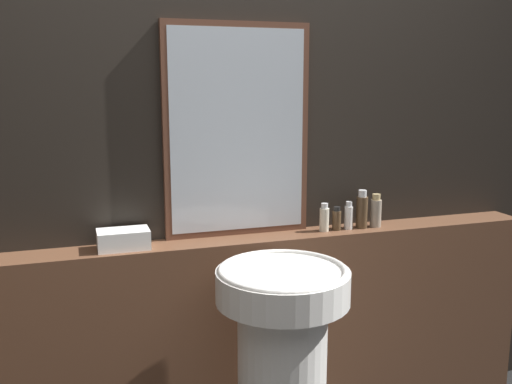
{
  "coord_description": "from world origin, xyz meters",
  "views": [
    {
      "loc": [
        -0.69,
        -0.79,
        1.53
      ],
      "look_at": [
        -0.0,
        1.3,
        1.11
      ],
      "focal_mm": 40.0,
      "sensor_mm": 36.0,
      "label": 1
    }
  ],
  "objects_px": {
    "pedestal_sink": "(281,368)",
    "shampoo_bottle": "(324,218)",
    "mirror": "(237,131)",
    "body_wash_bottle": "(362,210)",
    "lotion_bottle": "(349,216)",
    "conditioner_bottle": "(337,219)",
    "hand_soap_bottle": "(376,212)",
    "towel_stack": "(123,239)"
  },
  "relations": [
    {
      "from": "pedestal_sink",
      "to": "shampoo_bottle",
      "type": "relative_size",
      "value": 7.25
    },
    {
      "from": "mirror",
      "to": "body_wash_bottle",
      "type": "distance_m",
      "value": 0.66
    },
    {
      "from": "shampoo_bottle",
      "to": "lotion_bottle",
      "type": "relative_size",
      "value": 1.0
    },
    {
      "from": "pedestal_sink",
      "to": "conditioner_bottle",
      "type": "relative_size",
      "value": 8.62
    },
    {
      "from": "shampoo_bottle",
      "to": "body_wash_bottle",
      "type": "bearing_deg",
      "value": 0.0
    },
    {
      "from": "body_wash_bottle",
      "to": "hand_soap_bottle",
      "type": "relative_size",
      "value": 1.15
    },
    {
      "from": "lotion_bottle",
      "to": "body_wash_bottle",
      "type": "bearing_deg",
      "value": 0.0
    },
    {
      "from": "towel_stack",
      "to": "shampoo_bottle",
      "type": "height_order",
      "value": "shampoo_bottle"
    },
    {
      "from": "lotion_bottle",
      "to": "body_wash_bottle",
      "type": "xyz_separation_m",
      "value": [
        0.06,
        0.0,
        0.02
      ]
    },
    {
      "from": "pedestal_sink",
      "to": "body_wash_bottle",
      "type": "relative_size",
      "value": 5.25
    },
    {
      "from": "mirror",
      "to": "hand_soap_bottle",
      "type": "relative_size",
      "value": 5.89
    },
    {
      "from": "pedestal_sink",
      "to": "mirror",
      "type": "xyz_separation_m",
      "value": [
        -0.03,
        0.45,
        0.83
      ]
    },
    {
      "from": "mirror",
      "to": "shampoo_bottle",
      "type": "bearing_deg",
      "value": -10.52
    },
    {
      "from": "pedestal_sink",
      "to": "body_wash_bottle",
      "type": "height_order",
      "value": "body_wash_bottle"
    },
    {
      "from": "shampoo_bottle",
      "to": "conditioner_bottle",
      "type": "relative_size",
      "value": 1.19
    },
    {
      "from": "pedestal_sink",
      "to": "towel_stack",
      "type": "xyz_separation_m",
      "value": [
        -0.51,
        0.39,
        0.43
      ]
    },
    {
      "from": "towel_stack",
      "to": "lotion_bottle",
      "type": "bearing_deg",
      "value": 0.0
    },
    {
      "from": "pedestal_sink",
      "to": "shampoo_bottle",
      "type": "distance_m",
      "value": 0.68
    },
    {
      "from": "conditioner_bottle",
      "to": "lotion_bottle",
      "type": "height_order",
      "value": "lotion_bottle"
    },
    {
      "from": "conditioner_bottle",
      "to": "towel_stack",
      "type": "bearing_deg",
      "value": 180.0
    },
    {
      "from": "body_wash_bottle",
      "to": "lotion_bottle",
      "type": "bearing_deg",
      "value": 180.0
    },
    {
      "from": "lotion_bottle",
      "to": "conditioner_bottle",
      "type": "bearing_deg",
      "value": 180.0
    },
    {
      "from": "pedestal_sink",
      "to": "body_wash_bottle",
      "type": "xyz_separation_m",
      "value": [
        0.52,
        0.39,
        0.47
      ]
    },
    {
      "from": "towel_stack",
      "to": "shampoo_bottle",
      "type": "xyz_separation_m",
      "value": [
        0.85,
        0.0,
        0.02
      ]
    },
    {
      "from": "mirror",
      "to": "towel_stack",
      "type": "distance_m",
      "value": 0.63
    },
    {
      "from": "conditioner_bottle",
      "to": "hand_soap_bottle",
      "type": "height_order",
      "value": "hand_soap_bottle"
    },
    {
      "from": "lotion_bottle",
      "to": "hand_soap_bottle",
      "type": "height_order",
      "value": "hand_soap_bottle"
    },
    {
      "from": "mirror",
      "to": "hand_soap_bottle",
      "type": "height_order",
      "value": "mirror"
    },
    {
      "from": "towel_stack",
      "to": "lotion_bottle",
      "type": "height_order",
      "value": "lotion_bottle"
    },
    {
      "from": "conditioner_bottle",
      "to": "shampoo_bottle",
      "type": "bearing_deg",
      "value": 180.0
    },
    {
      "from": "mirror",
      "to": "conditioner_bottle",
      "type": "xyz_separation_m",
      "value": [
        0.43,
        -0.07,
        -0.39
      ]
    },
    {
      "from": "mirror",
      "to": "hand_soap_bottle",
      "type": "distance_m",
      "value": 0.72
    },
    {
      "from": "towel_stack",
      "to": "hand_soap_bottle",
      "type": "height_order",
      "value": "hand_soap_bottle"
    },
    {
      "from": "lotion_bottle",
      "to": "hand_soap_bottle",
      "type": "xyz_separation_m",
      "value": [
        0.13,
        0.0,
        0.01
      ]
    },
    {
      "from": "mirror",
      "to": "conditioner_bottle",
      "type": "distance_m",
      "value": 0.58
    },
    {
      "from": "pedestal_sink",
      "to": "towel_stack",
      "type": "relative_size",
      "value": 4.51
    },
    {
      "from": "mirror",
      "to": "hand_soap_bottle",
      "type": "bearing_deg",
      "value": -6.3
    },
    {
      "from": "lotion_bottle",
      "to": "pedestal_sink",
      "type": "bearing_deg",
      "value": -139.73
    },
    {
      "from": "mirror",
      "to": "body_wash_bottle",
      "type": "height_order",
      "value": "mirror"
    },
    {
      "from": "pedestal_sink",
      "to": "lotion_bottle",
      "type": "bearing_deg",
      "value": 40.27
    },
    {
      "from": "conditioner_bottle",
      "to": "lotion_bottle",
      "type": "xyz_separation_m",
      "value": [
        0.06,
        0.0,
        0.01
      ]
    },
    {
      "from": "shampoo_bottle",
      "to": "body_wash_bottle",
      "type": "height_order",
      "value": "body_wash_bottle"
    }
  ]
}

